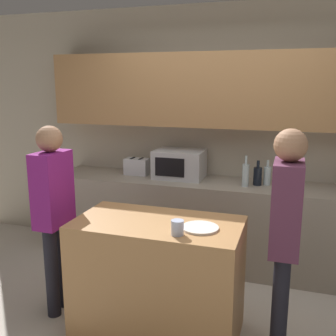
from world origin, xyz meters
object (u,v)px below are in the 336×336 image
microwave (179,164)px  bottle_2 (267,175)px  person_center (54,206)px  bottle_0 (246,175)px  bottle_1 (258,176)px  toaster (137,166)px  person_left (285,228)px  plate_on_island (200,228)px  cup_0 (178,228)px

microwave → bottle_2: 0.92m
bottle_2 → person_center: size_ratio=0.16×
bottle_0 → bottle_1: size_ratio=1.24×
toaster → bottle_0: bearing=-7.1°
toaster → bottle_2: (1.41, -0.02, 0.01)m
bottle_2 → person_left: bearing=-81.1°
bottle_0 → bottle_2: bearing=32.7°
person_left → toaster: bearing=49.7°
bottle_1 → person_left: person_left is taller
microwave → toaster: bearing=179.8°
microwave → bottle_0: size_ratio=1.69×
person_center → bottle_1: bearing=132.0°
person_left → bottle_2: bearing=8.7°
bottle_0 → bottle_1: 0.14m
microwave → person_left: person_left is taller
toaster → person_center: person_center is taller
plate_on_island → person_center: person_center is taller
toaster → plate_on_island: size_ratio=1.00×
person_left → person_center: (-1.79, 0.02, -0.03)m
bottle_1 → cup_0: bottle_1 is taller
cup_0 → person_center: 1.14m
plate_on_island → cup_0: (-0.11, -0.16, 0.04)m
plate_on_island → person_left: bearing=5.2°
toaster → bottle_2: bearing=-0.9°
toaster → bottle_1: bottle_1 is taller
microwave → plate_on_island: size_ratio=2.00×
cup_0 → person_left: 0.71m
bottle_1 → bottle_2: bearing=24.9°
bottle_0 → cup_0: bearing=-100.7°
person_center → cup_0: bearing=79.9°
toaster → bottle_0: 1.22m
bottle_1 → person_left: bearing=-76.9°
toaster → plate_on_island: toaster is taller
bottle_2 → person_left: person_left is taller
cup_0 → bottle_2: bearing=73.2°
bottle_1 → bottle_2: 0.10m
person_left → person_center: size_ratio=1.03×
person_left → person_center: bearing=89.2°
bottle_1 → toaster: bearing=177.2°
bottle_2 → plate_on_island: size_ratio=0.96×
plate_on_island → person_center: bearing=176.8°
toaster → bottle_1: size_ratio=1.04×
plate_on_island → cup_0: cup_0 is taller
bottle_1 → cup_0: (-0.38, -1.51, -0.04)m
person_center → toaster: bearing=174.0°
toaster → bottle_2: bottle_2 is taller
plate_on_island → bottle_0: bearing=83.0°
toaster → cup_0: 1.83m
bottle_0 → toaster: bearing=172.9°
toaster → bottle_0: bottle_0 is taller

